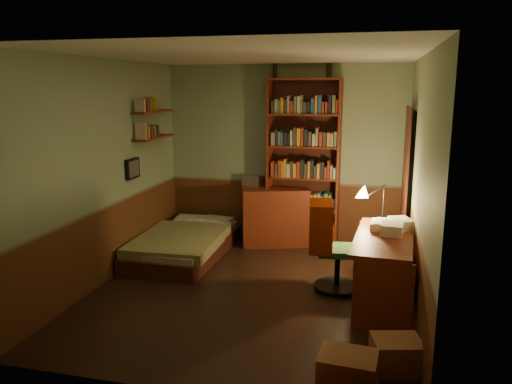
% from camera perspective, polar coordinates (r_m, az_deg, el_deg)
% --- Properties ---
extents(floor, '(3.50, 4.00, 0.02)m').
position_cam_1_polar(floor, '(5.81, -0.60, -11.28)').
color(floor, black).
rests_on(floor, ground).
extents(ceiling, '(3.50, 4.00, 0.02)m').
position_cam_1_polar(ceiling, '(5.35, -0.66, 15.48)').
color(ceiling, silver).
rests_on(ceiling, wall_back).
extents(wall_back, '(3.50, 0.02, 2.60)m').
position_cam_1_polar(wall_back, '(7.37, 3.26, 4.29)').
color(wall_back, gray).
rests_on(wall_back, ground).
extents(wall_left, '(0.02, 4.00, 2.60)m').
position_cam_1_polar(wall_left, '(6.10, -16.87, 2.18)').
color(wall_left, gray).
rests_on(wall_left, ground).
extents(wall_right, '(0.02, 4.00, 2.60)m').
position_cam_1_polar(wall_right, '(5.28, 18.21, 0.64)').
color(wall_right, gray).
rests_on(wall_right, ground).
extents(wall_front, '(3.50, 0.02, 2.60)m').
position_cam_1_polar(wall_front, '(3.56, -8.67, -4.18)').
color(wall_front, gray).
rests_on(wall_front, ground).
extents(doorway, '(0.06, 0.90, 2.00)m').
position_cam_1_polar(doorway, '(6.61, 16.89, 0.25)').
color(doorway, black).
rests_on(doorway, ground).
extents(door_trim, '(0.02, 0.98, 2.08)m').
position_cam_1_polar(door_trim, '(6.61, 16.59, 0.27)').
color(door_trim, '#3C1911').
rests_on(door_trim, ground).
extents(bed, '(1.05, 1.92, 0.56)m').
position_cam_1_polar(bed, '(6.93, -8.20, -4.94)').
color(bed, olive).
rests_on(bed, ground).
extents(dresser, '(1.05, 0.74, 0.84)m').
position_cam_1_polar(dresser, '(7.32, 2.17, -2.78)').
color(dresser, maroon).
rests_on(dresser, ground).
extents(mini_stereo, '(0.34, 0.31, 0.15)m').
position_cam_1_polar(mini_stereo, '(7.40, -0.31, 1.34)').
color(mini_stereo, '#B2B2B7').
rests_on(mini_stereo, dresser).
extents(bookshelf, '(1.03, 0.34, 2.40)m').
position_cam_1_polar(bookshelf, '(7.18, 5.45, 3.23)').
color(bookshelf, maroon).
rests_on(bookshelf, ground).
extents(bottle_left, '(0.07, 0.07, 0.22)m').
position_cam_1_polar(bottle_left, '(7.28, 2.16, 13.72)').
color(bottle_left, black).
rests_on(bottle_left, bookshelf).
extents(bottle_right, '(0.08, 0.08, 0.25)m').
position_cam_1_polar(bottle_right, '(7.17, 8.38, 13.76)').
color(bottle_right, black).
rests_on(bottle_right, bookshelf).
extents(desk, '(0.68, 1.45, 0.76)m').
position_cam_1_polar(desk, '(5.50, 14.23, -8.68)').
color(desk, maroon).
rests_on(desk, ground).
extents(paper_stack, '(0.29, 0.33, 0.11)m').
position_cam_1_polar(paper_stack, '(5.71, 16.25, -3.47)').
color(paper_stack, silver).
rests_on(paper_stack, desk).
extents(desk_lamp, '(0.22, 0.22, 0.55)m').
position_cam_1_polar(desk_lamp, '(6.00, 14.40, -0.48)').
color(desk_lamp, black).
rests_on(desk_lamp, desk).
extents(office_chair, '(0.51, 0.46, 0.92)m').
position_cam_1_polar(office_chair, '(5.75, 9.33, -6.69)').
color(office_chair, '#2F6131').
rests_on(office_chair, ground).
extents(red_jacket, '(0.41, 0.52, 0.55)m').
position_cam_1_polar(red_jacket, '(5.38, 6.98, 0.18)').
color(red_jacket, '#B52C00').
rests_on(red_jacket, office_chair).
extents(wall_shelf_lower, '(0.20, 0.90, 0.03)m').
position_cam_1_polar(wall_shelf_lower, '(6.97, -11.58, 6.11)').
color(wall_shelf_lower, maroon).
rests_on(wall_shelf_lower, wall_left).
extents(wall_shelf_upper, '(0.20, 0.90, 0.03)m').
position_cam_1_polar(wall_shelf_upper, '(6.94, -11.71, 8.98)').
color(wall_shelf_upper, maroon).
rests_on(wall_shelf_upper, wall_left).
extents(framed_picture, '(0.04, 0.32, 0.26)m').
position_cam_1_polar(framed_picture, '(6.61, -13.92, 2.62)').
color(framed_picture, black).
rests_on(framed_picture, wall_left).
extents(cardboard_box_a, '(0.45, 0.38, 0.32)m').
position_cam_1_polar(cardboard_box_a, '(4.06, 10.41, -19.78)').
color(cardboard_box_a, '#90593C').
rests_on(cardboard_box_a, ground).
extents(cardboard_box_b, '(0.45, 0.40, 0.27)m').
position_cam_1_polar(cardboard_box_b, '(4.43, 15.75, -17.48)').
color(cardboard_box_b, '#90593C').
rests_on(cardboard_box_b, ground).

